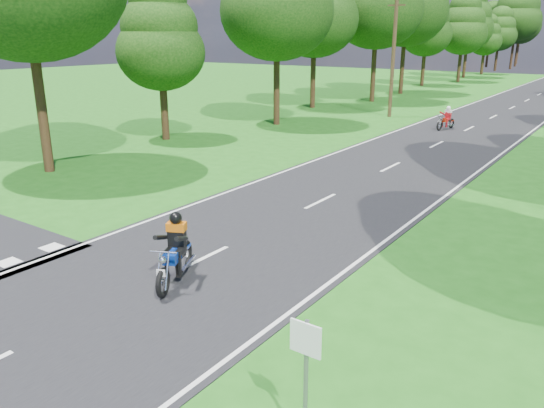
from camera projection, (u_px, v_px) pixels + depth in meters
The scene contains 7 objects.
ground at pixel (141, 290), 11.79m from camera, with size 160.00×160.00×0.00m, color #1B5713.
main_road at pixel (539, 94), 50.86m from camera, with size 7.00×140.00×0.02m, color black.
road_markings at pixel (534, 96), 49.46m from camera, with size 7.40×140.00×0.01m.
telegraph_pole at pixel (393, 56), 35.71m from camera, with size 1.20×0.26×8.00m.
road_sign at pixel (306, 366), 6.81m from camera, with size 0.45×0.07×2.00m.
rider_near_blue at pixel (174, 248), 11.95m from camera, with size 0.64×1.92×1.60m, color #0D3198, non-canonical shape.
rider_far_red at pixel (446, 118), 31.68m from camera, with size 0.55×1.65×1.37m, color #AF220D, non-canonical shape.
Camera 1 is at (8.50, -7.06, 5.40)m, focal length 35.00 mm.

